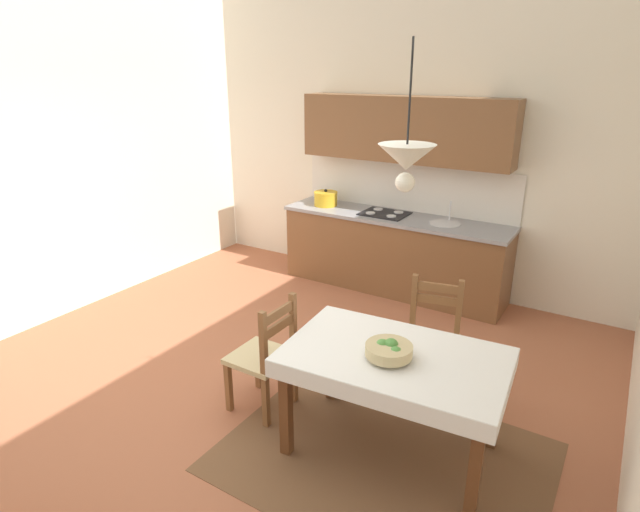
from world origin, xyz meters
TOP-DOWN VIEW (x-y plane):
  - ground_plane at (0.00, 0.00)m, footprint 5.81×6.35m
  - wall_back at (0.00, 2.94)m, footprint 5.81×0.12m
  - wall_left at (-2.66, 0.00)m, footprint 0.12×6.35m
  - area_rug at (1.23, -0.08)m, footprint 2.10×1.60m
  - kitchen_cabinetry at (0.07, 2.60)m, footprint 2.64×0.63m
  - dining_table at (1.23, 0.02)m, footprint 1.49×1.00m
  - dining_chair_kitchen_side at (1.19, 0.85)m, footprint 0.50×0.50m
  - dining_chair_tv_side at (0.22, -0.05)m, footprint 0.42×0.42m
  - fruit_bowl at (1.22, -0.05)m, footprint 0.30×0.30m
  - pendant_lamp at (1.26, -0.04)m, footprint 0.32×0.32m

SIDE VIEW (x-z plane):
  - ground_plane at x=0.00m, z-range -0.10..0.00m
  - area_rug at x=1.23m, z-range 0.00..0.01m
  - dining_chair_kitchen_side at x=1.19m, z-range -0.02..0.91m
  - dining_chair_tv_side at x=0.22m, z-range -0.02..0.91m
  - dining_table at x=1.23m, z-range 0.25..1.00m
  - fruit_bowl at x=1.22m, z-range 0.75..0.87m
  - kitchen_cabinetry at x=0.07m, z-range -0.24..1.96m
  - pendant_lamp at x=1.26m, z-range 1.61..2.42m
  - wall_back at x=0.00m, z-range 0.00..4.03m
  - wall_left at x=-2.66m, z-range 0.00..4.03m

